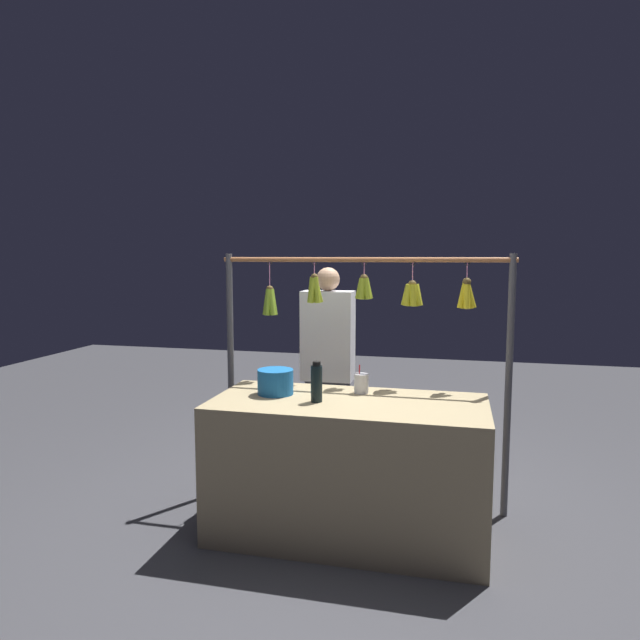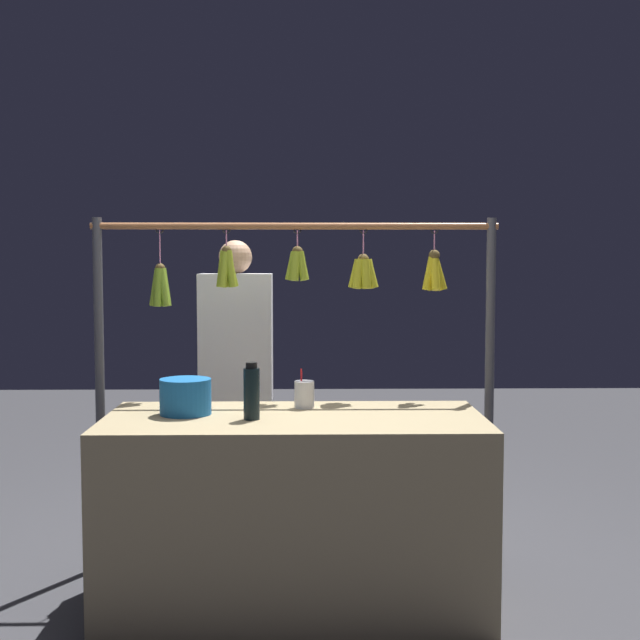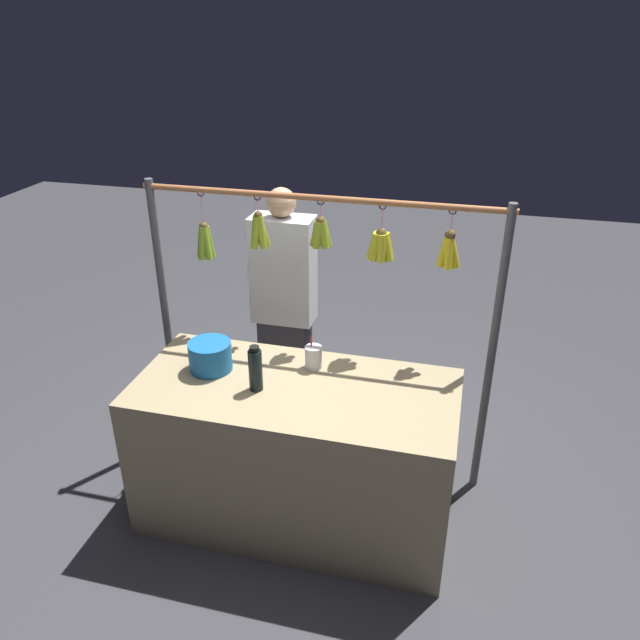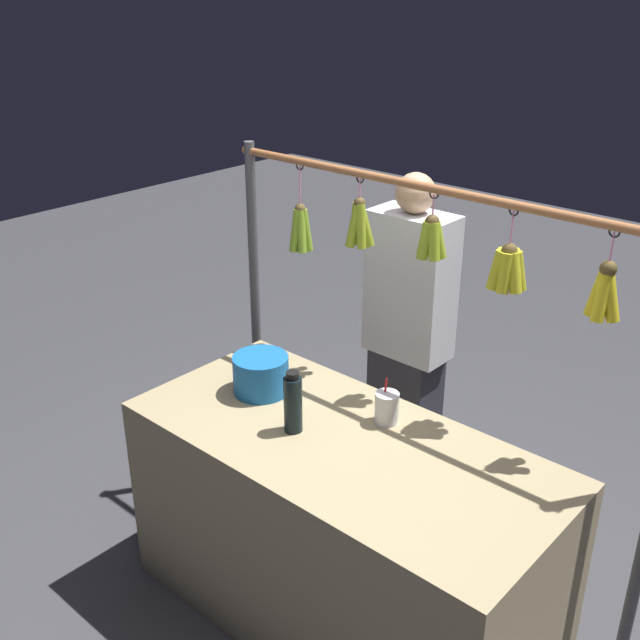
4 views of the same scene
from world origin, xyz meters
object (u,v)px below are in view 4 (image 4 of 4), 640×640
Objects in this scene: blue_bucket at (261,374)px; water_bottle at (293,403)px; vendor_person at (407,346)px; drink_cup at (387,408)px.

water_bottle is at bearing 157.37° from blue_bucket.
water_bottle is 0.31m from blue_bucket.
water_bottle is 0.15× the size of vendor_person.
water_bottle is 0.92m from vendor_person.
vendor_person reaches higher than drink_cup.
drink_cup reaches higher than blue_bucket.
blue_bucket is 0.14× the size of vendor_person.
blue_bucket is 0.80m from vendor_person.
vendor_person is (0.35, -0.63, -0.10)m from drink_cup.
drink_cup is at bearing -129.17° from water_bottle.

